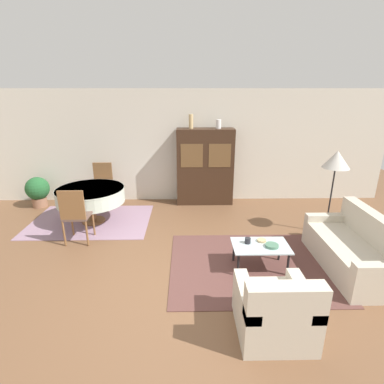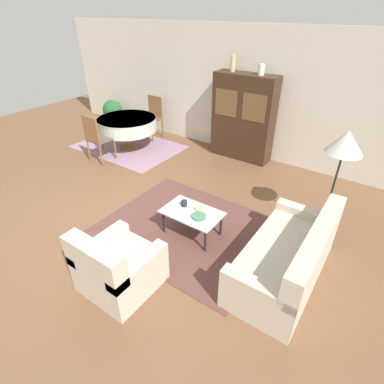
# 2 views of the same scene
# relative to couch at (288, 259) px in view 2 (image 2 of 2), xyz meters

# --- Properties ---
(ground_plane) EXTENTS (14.00, 14.00, 0.00)m
(ground_plane) POSITION_rel_couch_xyz_m (-2.71, -0.42, -0.32)
(ground_plane) COLOR brown
(wall_back) EXTENTS (10.00, 0.06, 2.70)m
(wall_back) POSITION_rel_couch_xyz_m (-2.71, 3.21, 1.03)
(wall_back) COLOR beige
(wall_back) RESTS_ON ground_plane
(area_rug) EXTENTS (2.54, 2.08, 0.01)m
(area_rug) POSITION_rel_couch_xyz_m (-1.60, 0.09, -0.31)
(area_rug) COLOR brown
(area_rug) RESTS_ON ground_plane
(dining_rug) EXTENTS (2.48, 1.73, 0.01)m
(dining_rug) POSITION_rel_couch_xyz_m (-4.66, 1.85, -0.31)
(dining_rug) COLOR gray
(dining_rug) RESTS_ON ground_plane
(couch) EXTENTS (0.84, 1.76, 0.88)m
(couch) POSITION_rel_couch_xyz_m (0.00, 0.00, 0.00)
(couch) COLOR beige
(couch) RESTS_ON ground_plane
(armchair) EXTENTS (0.82, 0.84, 0.85)m
(armchair) POSITION_rel_couch_xyz_m (-1.62, -1.32, -0.00)
(armchair) COLOR beige
(armchair) RESTS_ON ground_plane
(coffee_table) EXTENTS (0.87, 0.55, 0.39)m
(coffee_table) POSITION_rel_couch_xyz_m (-1.47, 0.02, 0.05)
(coffee_table) COLOR black
(coffee_table) RESTS_ON area_rug
(display_cabinet) EXTENTS (1.34, 0.44, 1.82)m
(display_cabinet) POSITION_rel_couch_xyz_m (-2.16, 2.94, 0.60)
(display_cabinet) COLOR #382316
(display_cabinet) RESTS_ON ground_plane
(dining_table) EXTENTS (1.38, 1.38, 0.74)m
(dining_table) POSITION_rel_couch_xyz_m (-4.59, 1.82, 0.29)
(dining_table) COLOR brown
(dining_table) RESTS_ON dining_rug
(dining_chair_near) EXTENTS (0.44, 0.44, 1.04)m
(dining_chair_near) POSITION_rel_couch_xyz_m (-4.59, 0.90, 0.28)
(dining_chair_near) COLOR brown
(dining_chair_near) RESTS_ON dining_rug
(dining_chair_far) EXTENTS (0.44, 0.44, 1.04)m
(dining_chair_far) POSITION_rel_couch_xyz_m (-4.59, 2.73, 0.28)
(dining_chair_far) COLOR brown
(dining_chair_far) RESTS_ON dining_rug
(floor_lamp) EXTENTS (0.49, 0.49, 1.63)m
(floor_lamp) POSITION_rel_couch_xyz_m (0.13, 1.24, 1.11)
(floor_lamp) COLOR black
(floor_lamp) RESTS_ON ground_plane
(cup) EXTENTS (0.09, 0.09, 0.09)m
(cup) POSITION_rel_couch_xyz_m (-1.66, 0.09, 0.13)
(cup) COLOR #232328
(cup) RESTS_ON coffee_table
(bowl) EXTENTS (0.20, 0.20, 0.04)m
(bowl) POSITION_rel_couch_xyz_m (-1.31, -0.03, 0.11)
(bowl) COLOR #4C7A60
(bowl) RESTS_ON coffee_table
(bowl_small) EXTENTS (0.14, 0.14, 0.03)m
(bowl_small) POSITION_rel_couch_xyz_m (-1.43, 0.15, 0.10)
(bowl_small) COLOR tan
(bowl_small) RESTS_ON coffee_table
(vase_tall) EXTENTS (0.10, 0.10, 0.32)m
(vase_tall) POSITION_rel_couch_xyz_m (-2.50, 2.94, 1.66)
(vase_tall) COLOR tan
(vase_tall) RESTS_ON display_cabinet
(vase_short) EXTENTS (0.12, 0.12, 0.20)m
(vase_short) POSITION_rel_couch_xyz_m (-1.87, 2.94, 1.61)
(vase_short) COLOR white
(vase_short) RESTS_ON display_cabinet
(potted_plant) EXTENTS (0.54, 0.54, 0.73)m
(potted_plant) POSITION_rel_couch_xyz_m (-6.14, 2.74, 0.09)
(potted_plant) COLOR #93664C
(potted_plant) RESTS_ON ground_plane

